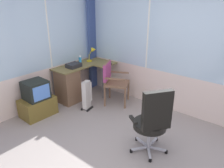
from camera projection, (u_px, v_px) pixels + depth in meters
name	position (u px, v px, depth m)	size (l,w,h in m)	color
ground	(120.00, 162.00, 3.26)	(4.83, 5.76, 0.06)	gray
north_window_panel	(21.00, 51.00, 4.19)	(3.83, 0.07, 2.54)	beige
east_window_panel	(184.00, 51.00, 4.16)	(0.07, 4.76, 2.54)	beige
curtain_corner	(93.00, 40.00, 5.43)	(0.29, 0.07, 2.44)	#364C84
desk	(70.00, 83.00, 4.93)	(1.34, 0.81, 0.77)	olive
desk_lamp	(93.00, 52.00, 5.26)	(0.24, 0.21, 0.34)	yellow
tv_remote	(109.00, 64.00, 5.09)	(0.04, 0.15, 0.02)	black
spray_bottle	(80.00, 59.00, 5.09)	(0.06, 0.06, 0.22)	#34A6E4
paper_tray	(74.00, 65.00, 4.85)	(0.30, 0.23, 0.09)	#27272A
wooden_armchair	(111.00, 77.00, 4.78)	(0.64, 0.65, 0.93)	brown
office_chair	(153.00, 119.00, 3.18)	(0.61, 0.60, 1.08)	#B7B7BF
tv_on_stand	(37.00, 100.00, 4.35)	(0.65, 0.46, 0.73)	brown
space_heater	(87.00, 95.00, 4.61)	(0.29, 0.22, 0.62)	white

